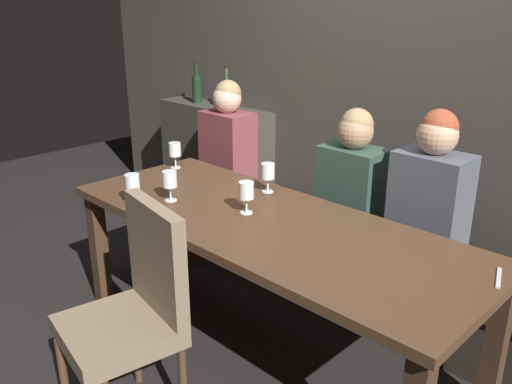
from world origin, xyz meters
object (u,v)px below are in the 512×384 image
diner_redhead (228,140)px  wine_glass_far_left (132,184)px  dining_table (265,236)px  wine_glass_near_right (246,191)px  diner_bearded (352,178)px  chair_near_side (135,304)px  banquette_bench (344,265)px  fork_on_table (499,278)px  wine_bottle_dark_red (197,88)px  wine_glass_center_front (175,150)px  diner_far_end (431,193)px  wine_glass_near_left (170,181)px  wine_glass_end_left (268,172)px  wine_bottle_pale_label (226,93)px

diner_redhead → wine_glass_far_left: bearing=-68.5°
dining_table → wine_glass_near_right: bearing=-177.5°
diner_bearded → dining_table: bearing=-92.7°
chair_near_side → wine_glass_near_right: 0.78m
banquette_bench → fork_on_table: bearing=-25.3°
wine_bottle_dark_red → wine_glass_center_front: wine_bottle_dark_red is taller
diner_far_end → wine_glass_near_left: 1.34m
wine_glass_center_front → wine_glass_end_left: same height
wine_bottle_dark_red → wine_glass_near_left: 1.71m
banquette_bench → fork_on_table: (1.04, -0.49, 0.51)m
wine_glass_far_left → fork_on_table: size_ratio=0.96×
chair_near_side → diner_redhead: 1.76m
wine_bottle_dark_red → diner_far_end: bearing=-8.9°
diner_redhead → diner_bearded: diner_redhead is taller
dining_table → wine_glass_end_left: 0.45m
dining_table → wine_glass_end_left: (-0.26, 0.30, 0.20)m
wine_bottle_dark_red → wine_glass_near_right: 1.94m
wine_glass_end_left → dining_table: bearing=-48.2°
chair_near_side → diner_redhead: bearing=124.4°
wine_bottle_pale_label → fork_on_table: 2.58m
banquette_bench → wine_glass_far_left: bearing=-121.4°
wine_glass_far_left → banquette_bench: bearing=58.6°
banquette_bench → wine_glass_near_right: bearing=-100.1°
wine_glass_center_front → wine_bottle_dark_red: bearing=133.0°
dining_table → wine_bottle_pale_label: wine_bottle_pale_label is taller
banquette_bench → wine_glass_end_left: wine_glass_end_left is taller
chair_near_side → diner_bearded: 1.42m
diner_redhead → wine_bottle_pale_label: bearing=138.1°
diner_redhead → wine_glass_far_left: (0.41, -1.05, 0.03)m
wine_bottle_dark_red → diner_bearded: bearing=-11.1°
banquette_bench → diner_redhead: 1.20m
diner_far_end → wine_bottle_dark_red: (-2.25, 0.35, 0.24)m
wine_glass_center_front → banquette_bench: bearing=26.3°
chair_near_side → wine_bottle_dark_red: size_ratio=3.01×
diner_far_end → wine_glass_near_right: size_ratio=4.92×
diner_far_end → wine_glass_near_left: bearing=-141.1°
chair_near_side → wine_glass_far_left: 0.75m
wine_glass_near_right → fork_on_table: bearing=10.4°
dining_table → chair_near_side: chair_near_side is taller
banquette_bench → chair_near_side: 1.46m
wine_glass_center_front → wine_glass_near_right: same height
diner_redhead → fork_on_table: diner_redhead is taller
diner_redhead → wine_bottle_dark_red: bearing=156.0°
diner_redhead → diner_bearded: 1.08m
dining_table → wine_glass_near_right: 0.24m
wine_bottle_pale_label → wine_glass_far_left: wine_bottle_pale_label is taller
chair_near_side → wine_bottle_dark_red: bearing=134.0°
dining_table → wine_bottle_dark_red: size_ratio=6.75×
wine_glass_near_right → diner_bearded: bearing=76.9°
dining_table → diner_redhead: bearing=145.7°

